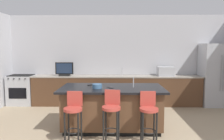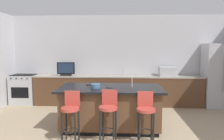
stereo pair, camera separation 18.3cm
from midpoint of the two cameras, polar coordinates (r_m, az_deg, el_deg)
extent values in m
cube|color=#BCBCC1|center=(6.81, 2.97, 2.95)|extent=(7.45, 0.12, 2.80)
cube|color=brown|center=(6.55, 2.31, -5.67)|extent=(5.13, 0.60, 0.87)
cube|color=#9E9384|center=(6.48, 2.33, -1.73)|extent=(5.15, 0.62, 0.04)
cube|color=black|center=(4.76, 0.74, -15.03)|extent=(1.96, 0.88, 0.09)
cube|color=brown|center=(4.62, 0.75, -9.99)|extent=(2.04, 0.96, 0.78)
cube|color=black|center=(4.53, 0.76, -4.98)|extent=(2.20, 1.12, 0.04)
cube|color=#B7BABF|center=(7.08, 27.71, -1.30)|extent=(0.90, 0.68, 1.89)
cylinder|color=gray|center=(6.72, 28.75, -0.88)|extent=(0.02, 0.02, 1.04)
cube|color=#B7BABF|center=(7.22, -22.04, -4.88)|extent=(0.76, 0.60, 0.91)
cube|color=black|center=(6.96, -23.08, -5.69)|extent=(0.54, 0.01, 0.33)
cube|color=black|center=(7.15, -22.18, -1.22)|extent=(0.69, 0.50, 0.02)
cylinder|color=black|center=(6.99, -25.12, -2.07)|extent=(0.04, 0.03, 0.04)
cylinder|color=black|center=(6.91, -23.89, -2.10)|extent=(0.04, 0.03, 0.04)
cylinder|color=black|center=(6.84, -22.64, -2.13)|extent=(0.04, 0.03, 0.04)
cylinder|color=black|center=(6.77, -21.35, -2.16)|extent=(0.04, 0.03, 0.04)
cube|color=#B7BABF|center=(6.62, 15.51, -0.40)|extent=(0.48, 0.36, 0.28)
cube|color=black|center=(6.63, -11.62, -1.29)|extent=(0.33, 0.16, 0.05)
cube|color=black|center=(6.61, -11.66, 0.49)|extent=(0.55, 0.05, 0.36)
cube|color=#1E2D47|center=(6.59, -11.72, 0.47)|extent=(0.48, 0.01, 0.31)
cylinder|color=#B2B2B7|center=(6.56, 3.95, -0.43)|extent=(0.02, 0.02, 0.24)
cylinder|color=#B2B2B7|center=(4.51, 6.62, -3.35)|extent=(0.02, 0.02, 0.22)
cylinder|color=#B23D33|center=(3.95, -10.00, -10.39)|extent=(0.34, 0.34, 0.05)
cube|color=#B23D33|center=(4.05, -9.44, -7.57)|extent=(0.29, 0.05, 0.28)
cylinder|color=black|center=(3.98, -12.18, -15.35)|extent=(0.03, 0.03, 0.61)
cylinder|color=black|center=(3.92, -8.64, -15.66)|extent=(0.03, 0.03, 0.61)
cylinder|color=black|center=(4.20, -11.09, -14.19)|extent=(0.03, 0.03, 0.61)
cylinder|color=black|center=(4.14, -7.75, -14.45)|extent=(0.03, 0.03, 0.61)
torus|color=black|center=(4.08, -9.90, -15.88)|extent=(0.28, 0.28, 0.02)
cylinder|color=#B23D33|center=(3.85, 0.31, -10.28)|extent=(0.34, 0.34, 0.05)
cube|color=#B23D33|center=(3.95, 0.70, -7.39)|extent=(0.29, 0.07, 0.28)
cylinder|color=black|center=(3.87, -1.87, -15.64)|extent=(0.03, 0.03, 0.65)
cylinder|color=black|center=(3.83, 1.85, -15.88)|extent=(0.03, 0.03, 0.65)
cylinder|color=black|center=(4.09, -1.12, -14.41)|extent=(0.03, 0.03, 0.65)
cylinder|color=black|center=(4.05, 2.38, -14.62)|extent=(0.03, 0.03, 0.65)
torus|color=black|center=(3.99, 0.31, -16.19)|extent=(0.28, 0.28, 0.02)
cylinder|color=#B23D33|center=(3.91, 10.57, -10.58)|extent=(0.34, 0.34, 0.05)
cube|color=#B23D33|center=(4.01, 10.33, -7.72)|extent=(0.29, 0.04, 0.28)
cylinder|color=black|center=(3.89, 8.86, -15.83)|extent=(0.03, 0.03, 0.62)
cylinder|color=black|center=(3.92, 12.56, -15.72)|extent=(0.03, 0.03, 0.62)
cylinder|color=black|center=(4.11, 8.51, -14.58)|extent=(0.03, 0.03, 0.62)
cylinder|color=black|center=(4.14, 11.99, -14.49)|extent=(0.03, 0.03, 0.62)
torus|color=black|center=(4.04, 10.46, -16.14)|extent=(0.28, 0.28, 0.02)
cylinder|color=#3F668C|center=(4.42, -3.32, -4.37)|extent=(0.21, 0.21, 0.09)
cube|color=black|center=(4.45, 0.28, -4.83)|extent=(0.14, 0.16, 0.01)
cube|color=black|center=(4.80, -4.97, -4.00)|extent=(0.14, 0.16, 0.02)
camera|label=1|loc=(0.09, -89.03, 0.10)|focal=33.63mm
camera|label=2|loc=(0.09, 90.97, -0.10)|focal=33.63mm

